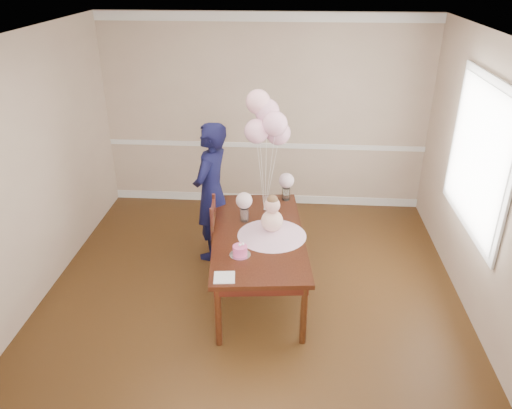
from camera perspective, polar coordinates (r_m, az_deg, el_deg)
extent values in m
cube|color=#321D0C|center=(5.40, -0.62, -11.35)|extent=(4.50, 5.00, 0.00)
cube|color=white|center=(4.32, -0.80, 18.30)|extent=(4.50, 5.00, 0.02)
cube|color=tan|center=(7.04, 1.04, 10.26)|extent=(4.50, 0.02, 2.70)
cube|color=tan|center=(2.66, -5.57, -21.26)|extent=(4.50, 0.02, 2.70)
cube|color=tan|center=(5.37, -25.41, 2.34)|extent=(0.02, 5.00, 2.70)
cube|color=tan|center=(5.05, 25.67, 0.82)|extent=(0.02, 5.00, 2.70)
cube|color=white|center=(7.17, 1.00, 6.78)|extent=(4.50, 0.02, 0.07)
cube|color=white|center=(6.79, 1.13, 20.67)|extent=(4.50, 0.02, 0.12)
cube|color=white|center=(7.50, 0.95, 0.72)|extent=(4.50, 0.02, 0.12)
cube|color=white|center=(5.40, 24.16, 5.04)|extent=(0.02, 1.66, 1.56)
cube|color=silver|center=(5.39, 23.98, 5.05)|extent=(0.01, 1.50, 1.40)
cube|color=black|center=(5.25, 0.24, -3.52)|extent=(1.14, 1.98, 0.05)
cube|color=black|center=(5.29, 0.24, -4.19)|extent=(1.03, 1.88, 0.09)
cylinder|color=black|center=(4.74, -4.34, -12.59)|extent=(0.07, 0.07, 0.66)
cylinder|color=black|center=(4.77, 5.48, -12.39)|extent=(0.07, 0.07, 0.66)
cylinder|color=black|center=(6.19, -3.72, -2.40)|extent=(0.07, 0.07, 0.66)
cylinder|color=black|center=(6.21, 3.64, -2.29)|extent=(0.07, 0.07, 0.66)
cone|color=#D59DBC|center=(5.18, 1.83, -3.08)|extent=(0.79, 0.79, 0.09)
sphere|color=#FB9FB7|center=(5.13, 1.85, -1.88)|extent=(0.23, 0.23, 0.23)
sphere|color=#E0A99A|center=(5.04, 1.88, -0.08)|extent=(0.16, 0.16, 0.16)
sphere|color=brown|center=(5.02, 1.89, 0.50)|extent=(0.11, 0.11, 0.11)
cylinder|color=silver|center=(4.87, -1.83, -5.77)|extent=(0.23, 0.23, 0.01)
cylinder|color=#DE468A|center=(4.85, -1.84, -5.26)|extent=(0.16, 0.16, 0.09)
sphere|color=white|center=(4.81, -1.85, -4.64)|extent=(0.03, 0.03, 0.03)
sphere|color=white|center=(4.83, -1.51, -4.52)|extent=(0.03, 0.03, 0.03)
cylinder|color=white|center=(5.45, -1.35, -1.15)|extent=(0.10, 0.10, 0.15)
sphere|color=beige|center=(5.38, -1.37, 0.46)|extent=(0.18, 0.18, 0.18)
cylinder|color=silver|center=(5.94, 3.45, 1.24)|extent=(0.10, 0.10, 0.15)
sphere|color=silver|center=(5.87, 3.50, 2.74)|extent=(0.18, 0.18, 0.18)
cube|color=silver|center=(4.56, -3.63, -8.32)|extent=(0.21, 0.21, 0.01)
cylinder|color=silver|center=(5.70, 1.02, -0.61)|extent=(0.04, 0.04, 0.02)
sphere|color=#FFB4D1|center=(5.34, 0.07, 8.38)|extent=(0.27, 0.27, 0.27)
sphere|color=#FFB4D6|center=(5.27, 2.17, 9.21)|extent=(0.27, 0.27, 0.27)
sphere|color=#EAA5C3|center=(5.38, 1.27, 10.62)|extent=(0.27, 0.27, 0.27)
sphere|color=#FFB4C3|center=(5.37, 0.24, 11.64)|extent=(0.27, 0.27, 0.27)
sphere|color=#E4A1BF|center=(5.44, 2.57, 8.17)|extent=(0.27, 0.27, 0.27)
cylinder|color=white|center=(5.53, 0.56, 3.06)|extent=(0.09, 0.01, 0.79)
cylinder|color=white|center=(5.49, 1.56, 3.42)|extent=(0.10, 0.04, 0.88)
cylinder|color=white|center=(5.54, 1.13, 4.16)|extent=(0.01, 0.09, 0.98)
cylinder|color=white|center=(5.53, 0.64, 4.64)|extent=(0.09, 0.09, 1.07)
cylinder|color=white|center=(5.58, 1.76, 3.00)|extent=(0.13, 0.08, 0.73)
cube|color=#391D0F|center=(5.57, -2.80, -4.68)|extent=(0.46, 0.46, 0.05)
cylinder|color=#3B1C10|center=(5.56, -4.61, -7.60)|extent=(0.04, 0.04, 0.41)
cylinder|color=#381D0F|center=(5.54, -1.00, -7.60)|extent=(0.04, 0.04, 0.41)
cylinder|color=#3B1710|center=(5.85, -4.40, -5.70)|extent=(0.04, 0.04, 0.41)
cylinder|color=#35190E|center=(5.84, -0.98, -5.70)|extent=(0.04, 0.04, 0.41)
cylinder|color=#3D1810|center=(5.29, -5.01, -3.05)|extent=(0.04, 0.04, 0.54)
cylinder|color=#37150F|center=(5.60, -4.77, -1.31)|extent=(0.04, 0.04, 0.54)
cube|color=#311A0D|center=(5.50, -4.84, -3.21)|extent=(0.06, 0.39, 0.05)
cube|color=#3D1E10|center=(5.43, -4.90, -1.80)|extent=(0.06, 0.39, 0.05)
cube|color=#3A150F|center=(5.36, -4.97, -0.34)|extent=(0.06, 0.39, 0.05)
imported|color=black|center=(5.86, -5.13, 1.43)|extent=(0.57, 0.71, 1.68)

